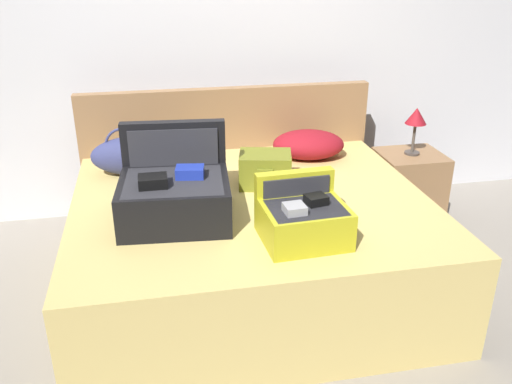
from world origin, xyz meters
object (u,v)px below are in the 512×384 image
object	(u,v)px
hard_case_large	(175,193)
table_lamp	(416,119)
bed	(252,244)
hard_case_small	(265,170)
duffel_bag	(139,155)
pillow_near_headboard	(308,145)
nightstand	(407,189)
hard_case_medium	(303,218)

from	to	relation	value
hard_case_large	table_lamp	world-z (taller)	hard_case_large
bed	hard_case_small	size ratio (longest dim) A/B	5.76
bed	hard_case_small	bearing A→B (deg)	58.01
duffel_bag	table_lamp	size ratio (longest dim) A/B	1.80
hard_case_small	pillow_near_headboard	world-z (taller)	hard_case_small
bed	hard_case_small	xyz separation A→B (m)	(0.12, 0.19, 0.38)
nightstand	pillow_near_headboard	bearing A→B (deg)	-178.05
hard_case_medium	duffel_bag	distance (m)	1.26
hard_case_large	nightstand	size ratio (longest dim) A/B	1.10
hard_case_medium	hard_case_small	distance (m)	0.69
hard_case_medium	pillow_near_headboard	xyz separation A→B (m)	(0.34, 1.08, -0.02)
hard_case_large	hard_case_small	distance (m)	0.64
hard_case_small	table_lamp	xyz separation A→B (m)	(1.15, 0.42, 0.12)
bed	pillow_near_headboard	world-z (taller)	pillow_near_headboard
bed	table_lamp	xyz separation A→B (m)	(1.27, 0.61, 0.51)
bed	hard_case_large	distance (m)	0.62
hard_case_medium	duffel_bag	xyz separation A→B (m)	(-0.76, 1.01, 0.02)
duffel_bag	hard_case_medium	bearing A→B (deg)	-52.97
hard_case_small	duffel_bag	world-z (taller)	duffel_bag
bed	hard_case_large	world-z (taller)	hard_case_large
hard_case_large	duffel_bag	world-z (taller)	hard_case_large
hard_case_large	pillow_near_headboard	size ratio (longest dim) A/B	1.25
bed	hard_case_large	xyz separation A→B (m)	(-0.43, -0.15, 0.43)
hard_case_large	hard_case_medium	world-z (taller)	hard_case_large
pillow_near_headboard	bed	bearing A→B (deg)	-130.55
pillow_near_headboard	nightstand	world-z (taller)	pillow_near_headboard
bed	hard_case_medium	size ratio (longest dim) A/B	4.81
hard_case_large	duffel_bag	xyz separation A→B (m)	(-0.18, 0.65, -0.02)
hard_case_medium	pillow_near_headboard	distance (m)	1.14
hard_case_large	pillow_near_headboard	bearing A→B (deg)	43.11
bed	hard_case_small	world-z (taller)	hard_case_small
hard_case_large	pillow_near_headboard	xyz separation A→B (m)	(0.92, 0.73, -0.05)
bed	nightstand	world-z (taller)	bed
hard_case_medium	nightstand	bearing A→B (deg)	41.72
pillow_near_headboard	hard_case_medium	bearing A→B (deg)	-107.61
nightstand	bed	bearing A→B (deg)	-154.39
bed	table_lamp	size ratio (longest dim) A/B	5.94
pillow_near_headboard	hard_case_small	bearing A→B (deg)	-133.99
bed	hard_case_medium	xyz separation A→B (m)	(0.15, -0.50, 0.40)
pillow_near_headboard	nightstand	bearing A→B (deg)	1.95
bed	pillow_near_headboard	bearing A→B (deg)	49.45
bed	hard_case_large	bearing A→B (deg)	-160.78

